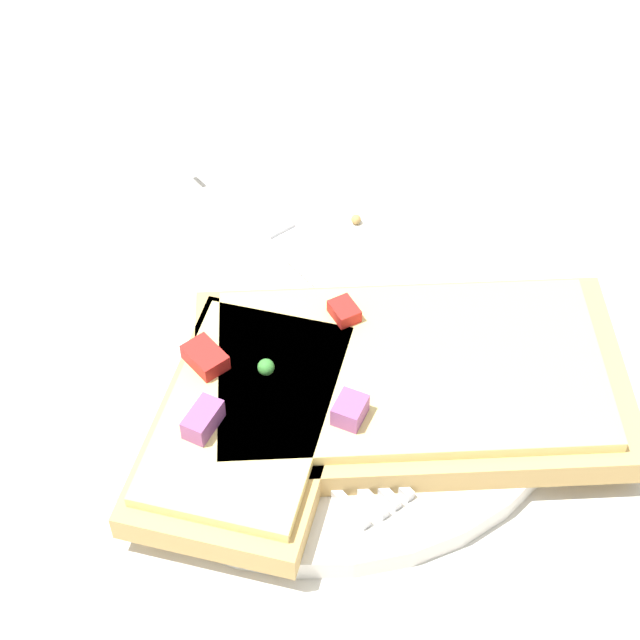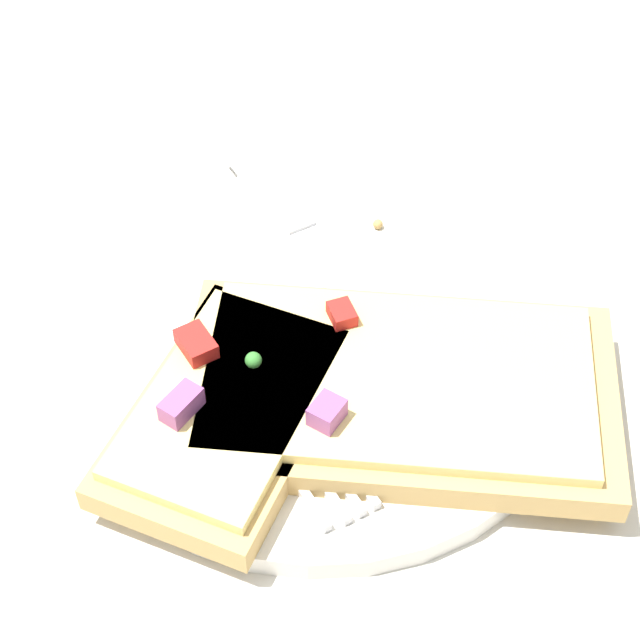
# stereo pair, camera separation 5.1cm
# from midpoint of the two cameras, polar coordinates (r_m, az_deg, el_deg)

# --- Properties ---
(ground_plane) EXTENTS (4.00, 4.00, 0.00)m
(ground_plane) POSITION_cam_midpoint_polar(r_m,az_deg,el_deg) (0.53, 2.77, -1.75)
(ground_plane) COLOR beige
(plate) EXTENTS (0.25, 0.25, 0.01)m
(plate) POSITION_cam_midpoint_polar(r_m,az_deg,el_deg) (0.53, 2.79, -1.32)
(plate) COLOR silver
(plate) RESTS_ON ground
(fork) EXTENTS (0.13, 0.19, 0.01)m
(fork) POSITION_cam_midpoint_polar(r_m,az_deg,el_deg) (0.50, -0.83, -2.68)
(fork) COLOR silver
(fork) RESTS_ON plate
(knife) EXTENTS (0.13, 0.20, 0.01)m
(knife) POSITION_cam_midpoint_polar(r_m,az_deg,el_deg) (0.56, 2.14, 4.03)
(knife) COLOR silver
(knife) RESTS_ON plate
(pizza_slice_main) EXTENTS (0.20, 0.12, 0.03)m
(pizza_slice_main) POSITION_cam_midpoint_polar(r_m,az_deg,el_deg) (0.49, 7.16, -3.80)
(pizza_slice_main) COLOR tan
(pizza_slice_main) RESTS_ON plate
(pizza_slice_corner) EXTENTS (0.12, 0.15, 0.03)m
(pizza_slice_corner) POSITION_cam_midpoint_polar(r_m,az_deg,el_deg) (0.48, -1.86, -5.06)
(pizza_slice_corner) COLOR tan
(pizza_slice_corner) RESTS_ON plate
(crumb_scatter) EXTENTS (0.08, 0.11, 0.01)m
(crumb_scatter) POSITION_cam_midpoint_polar(r_m,az_deg,el_deg) (0.53, 1.60, 1.11)
(crumb_scatter) COLOR gold
(crumb_scatter) RESTS_ON plate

